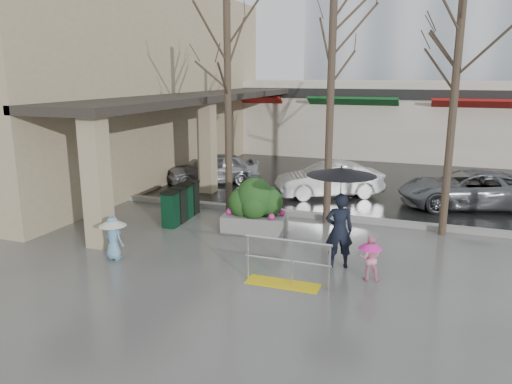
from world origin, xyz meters
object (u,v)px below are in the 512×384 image
Objects in this scene: child_pink at (370,255)px; tree_midwest at (332,43)px; handrail at (286,268)px; car_a at (214,168)px; tree_west at (227,50)px; news_boxes at (181,203)px; woman at (340,202)px; car_b at (329,180)px; car_c at (469,189)px; planter at (255,206)px; tree_mideast at (458,56)px; child_blue at (113,233)px.

tree_midwest is at bearing -74.75° from child_pink.
child_pink is at bearing 28.92° from handrail.
tree_west is at bearing -2.05° from car_a.
news_boxes is (-6.05, 2.63, -0.03)m from child_pink.
tree_midwest is at bearing -92.66° from woman.
news_boxes is 5.80m from car_b.
child_pink is at bearing -34.06° from car_c.
car_c is at bearing 40.72° from planter.
woman is 1.23× the size of news_boxes.
tree_mideast is at bearing -0.00° from tree_midwest.
tree_mideast reaches higher than news_boxes.
handrail is 7.52m from tree_west.
handrail is 1.91× the size of child_pink.
handrail is 2.02m from woman.
tree_mideast reaches higher than child_pink.
tree_midwest reaches higher than child_blue.
child_blue is (-4.20, -4.78, -4.58)m from tree_midwest.
tree_mideast is (3.30, -0.00, -0.37)m from tree_midwest.
woman is (4.22, -3.40, -3.53)m from tree_west.
tree_midwest is 7.84m from child_blue.
child_pink is at bearing -27.03° from news_boxes.
tree_mideast reaches higher than planter.
tree_west reaches higher than child_blue.
tree_midwest is 6.46m from news_boxes.
tree_west is 1.84× the size of car_a.
woman is 0.63× the size of car_b.
tree_west is 6.09m from car_b.
planter is at bearing 120.30° from handrail.
news_boxes is at bearing -170.51° from tree_mideast.
tree_midwest reaches higher than news_boxes.
car_c is at bearing 25.05° from tree_west.
child_pink is 0.26× the size of car_b.
car_b is at bearing 140.33° from tree_mideast.
woman is at bearing 8.81° from car_a.
woman reaches higher than news_boxes.
handrail is 0.27× the size of tree_midwest.
car_c reaches higher than child_pink.
child_pink is (1.80, -3.89, -4.67)m from tree_midwest.
car_c is at bearing 25.71° from news_boxes.
news_boxes is at bearing -67.17° from car_b.
tree_west reaches higher than car_b.
tree_midwest is 7.03m from car_c.
planter is at bearing -52.81° from woman.
tree_mideast is 6.07× the size of child_blue.
car_a reaches higher than handrail.
car_c is (9.64, -0.48, 0.00)m from car_a.
car_a is (-1.30, 5.15, 0.09)m from news_boxes.
tree_mideast reaches higher than car_a.
car_a is at bearing 123.34° from handrail.
child_blue is 0.56× the size of planter.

